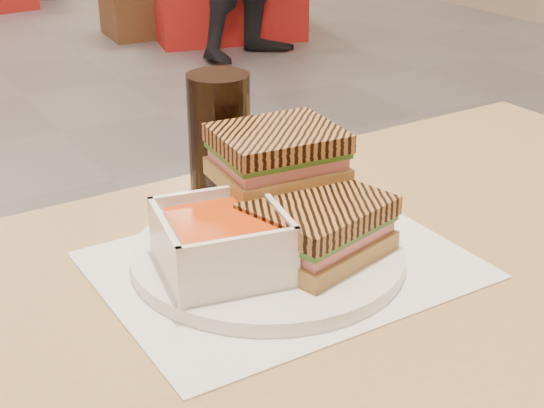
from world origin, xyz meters
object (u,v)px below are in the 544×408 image
panini_lower (318,227)px  soup_bowl (222,244)px  cola_glass (220,140)px  plate (268,254)px  main_table (343,386)px

panini_lower → soup_bowl: bearing=169.0°
panini_lower → cola_glass: size_ratio=0.98×
plate → panini_lower: panini_lower is taller
main_table → panini_lower: bearing=88.0°
plate → panini_lower: (0.04, -0.03, 0.04)m
main_table → soup_bowl: soup_bowl is taller
cola_glass → panini_lower: bearing=-87.2°
plate → cola_glass: size_ratio=1.79×
plate → soup_bowl: size_ratio=2.09×
soup_bowl → panini_lower: 0.10m
soup_bowl → cola_glass: bearing=63.1°
soup_bowl → cola_glass: (0.09, 0.18, 0.03)m
main_table → plate: plate is taller
soup_bowl → cola_glass: cola_glass is taller
main_table → cola_glass: (-0.01, 0.25, 0.19)m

